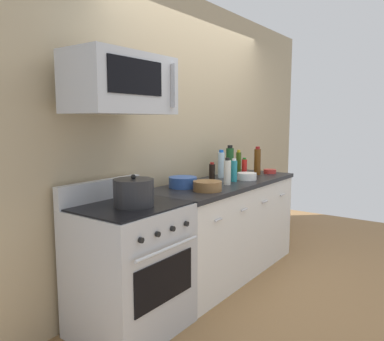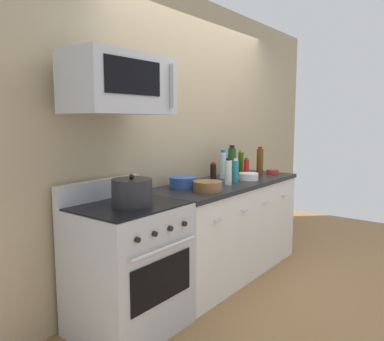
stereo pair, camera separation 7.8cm
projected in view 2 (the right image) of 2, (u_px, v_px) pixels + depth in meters
ground_plane at (226, 272)px, 3.82m from camera, size 5.93×5.93×0.00m
back_wall at (193, 136)px, 3.89m from camera, size 4.94×0.10×2.70m
counter_unit at (226, 228)px, 3.76m from camera, size 1.85×0.66×0.92m
range_oven at (128, 266)px, 2.73m from camera, size 0.76×0.69×1.07m
microwave at (120, 84)px, 2.59m from camera, size 0.74×0.44×0.40m
bottle_wine_green at (232, 162)px, 3.95m from camera, size 0.08×0.08×0.33m
bottle_hot_sauce_red at (246, 168)px, 3.96m from camera, size 0.06×0.06×0.20m
bottle_dish_soap at (235, 171)px, 3.66m from camera, size 0.06×0.06×0.22m
bottle_olive_oil at (241, 163)px, 4.08m from camera, size 0.06×0.06×0.27m
bottle_wine_amber at (260, 162)px, 4.11m from camera, size 0.07×0.07×0.31m
bottle_vinegar_white at (228, 172)px, 3.49m from camera, size 0.06×0.06×0.25m
bottle_water_clear at (223, 165)px, 3.91m from camera, size 0.07×0.07×0.29m
bottle_soy_sauce_dark at (213, 173)px, 3.60m from camera, size 0.06×0.06×0.20m
bowl_red_small at (273, 171)px, 4.24m from camera, size 0.14×0.14×0.04m
bowl_white_ceramic at (249, 176)px, 3.79m from camera, size 0.19×0.19×0.07m
bowl_blue_mixing at (183, 182)px, 3.36m from camera, size 0.25×0.25×0.09m
bowl_wooden_salad at (208, 186)px, 3.20m from camera, size 0.24×0.24×0.08m
stockpot at (132, 192)px, 2.63m from camera, size 0.28×0.28×0.22m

